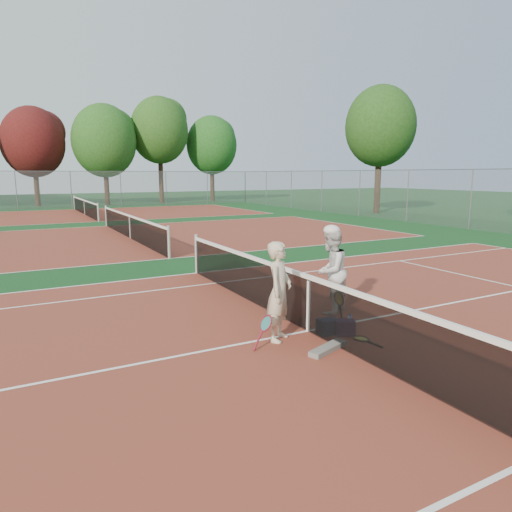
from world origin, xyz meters
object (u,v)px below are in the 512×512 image
at_px(player_a, 279,291).
at_px(racket_spare, 361,339).
at_px(player_b, 330,271).
at_px(sports_bag_navy, 328,327).
at_px(water_bottle, 349,325).
at_px(net_main, 309,303).
at_px(racket_red, 266,332).
at_px(racket_black_held, 339,307).
at_px(sports_bag_purple, 345,328).

distance_m(player_a, racket_spare, 1.62).
distance_m(player_a, player_b, 1.87).
xyz_separation_m(sports_bag_navy, water_bottle, (0.37, -0.13, 0.01)).
distance_m(net_main, sports_bag_navy, 0.52).
xyz_separation_m(racket_red, racket_black_held, (1.83, 0.46, 0.03)).
bearing_deg(water_bottle, racket_red, 176.69).
bearing_deg(net_main, water_bottle, -35.30).
distance_m(net_main, racket_red, 1.12).
relative_size(net_main, sports_bag_navy, 32.01).
height_order(player_a, sports_bag_purple, player_a).
bearing_deg(player_b, player_a, -1.81).
xyz_separation_m(net_main, sports_bag_purple, (0.45, -0.46, -0.38)).
height_order(player_a, sports_bag_navy, player_a).
relative_size(racket_black_held, sports_bag_navy, 1.72).
distance_m(racket_black_held, sports_bag_navy, 0.72).
bearing_deg(racket_spare, player_b, -22.27).
relative_size(net_main, player_b, 6.40).
xyz_separation_m(player_b, racket_black_held, (-0.23, -0.57, -0.56)).
bearing_deg(racket_black_held, racket_red, 5.87).
relative_size(player_a, racket_red, 3.19).
height_order(net_main, water_bottle, net_main).
xyz_separation_m(racket_black_held, sports_bag_navy, (-0.57, -0.42, -0.16)).
distance_m(racket_spare, sports_bag_purple, 0.35).
bearing_deg(racket_red, sports_bag_purple, -16.05).
distance_m(player_a, racket_black_held, 1.57).
bearing_deg(racket_red, water_bottle, -14.01).
xyz_separation_m(racket_red, water_bottle, (1.64, -0.09, -0.11)).
bearing_deg(racket_spare, sports_bag_purple, 12.53).
bearing_deg(sports_bag_purple, net_main, 134.15).
xyz_separation_m(net_main, racket_red, (-1.05, -0.32, -0.25)).
bearing_deg(player_b, racket_spare, 44.93).
height_order(net_main, racket_red, net_main).
height_order(racket_red, racket_black_held, racket_black_held).
bearing_deg(sports_bag_navy, racket_spare, -55.93).
relative_size(player_a, sports_bag_purple, 5.06).
distance_m(net_main, player_a, 0.76).
distance_m(player_a, sports_bag_purple, 1.37).
height_order(racket_red, water_bottle, racket_red).
relative_size(net_main, racket_spare, 18.30).
bearing_deg(sports_bag_purple, racket_red, 174.65).
bearing_deg(water_bottle, racket_black_held, 70.85).
distance_m(player_b, racket_spare, 1.77).
xyz_separation_m(player_b, water_bottle, (-0.42, -1.13, -0.71)).
height_order(net_main, sports_bag_purple, net_main).
bearing_deg(racket_spare, player_a, 56.41).
relative_size(player_a, racket_spare, 2.79).
bearing_deg(racket_black_held, player_a, 1.38).
height_order(racket_black_held, sports_bag_purple, racket_black_held).
bearing_deg(player_a, racket_spare, -69.98).
distance_m(player_a, sports_bag_navy, 1.14).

